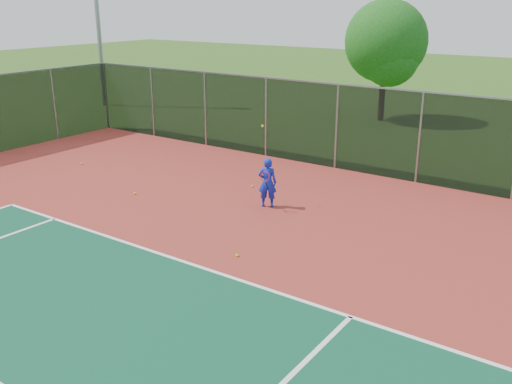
# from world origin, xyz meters

# --- Properties ---
(ground) EXTENTS (120.00, 120.00, 0.00)m
(ground) POSITION_xyz_m (0.00, 0.00, 0.00)
(ground) COLOR #2B5117
(ground) RESTS_ON ground
(court_apron) EXTENTS (30.00, 20.00, 0.02)m
(court_apron) POSITION_xyz_m (0.00, 2.00, 0.01)
(court_apron) COLOR maroon
(court_apron) RESTS_ON ground
(fence_back) EXTENTS (30.00, 0.06, 3.03)m
(fence_back) POSITION_xyz_m (0.00, 12.00, 1.56)
(fence_back) COLOR black
(fence_back) RESTS_ON court_apron
(tennis_player) EXTENTS (0.64, 0.69, 2.39)m
(tennis_player) POSITION_xyz_m (-2.74, 7.22, 0.76)
(tennis_player) COLOR #1325B7
(tennis_player) RESTS_ON court_apron
(practice_ball_1) EXTENTS (0.07, 0.07, 0.07)m
(practice_ball_1) POSITION_xyz_m (-1.40, 3.94, 0.06)
(practice_ball_1) COLOR #D7E91B
(practice_ball_1) RESTS_ON court_apron
(practice_ball_2) EXTENTS (0.07, 0.07, 0.07)m
(practice_ball_2) POSITION_xyz_m (-10.86, 7.07, 0.06)
(practice_ball_2) COLOR #D7E91B
(practice_ball_2) RESTS_ON court_apron
(practice_ball_3) EXTENTS (0.07, 0.07, 0.07)m
(practice_ball_3) POSITION_xyz_m (-4.14, 8.45, 0.06)
(practice_ball_3) COLOR #D7E91B
(practice_ball_3) RESTS_ON court_apron
(practice_ball_4) EXTENTS (0.07, 0.07, 0.07)m
(practice_ball_4) POSITION_xyz_m (-6.73, 5.77, 0.06)
(practice_ball_4) COLOR #D7E91B
(practice_ball_4) RESTS_ON court_apron
(tree_back_left) EXTENTS (4.00, 4.00, 5.88)m
(tree_back_left) POSITION_xyz_m (-5.04, 21.04, 3.69)
(tree_back_left) COLOR #371F14
(tree_back_left) RESTS_ON ground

